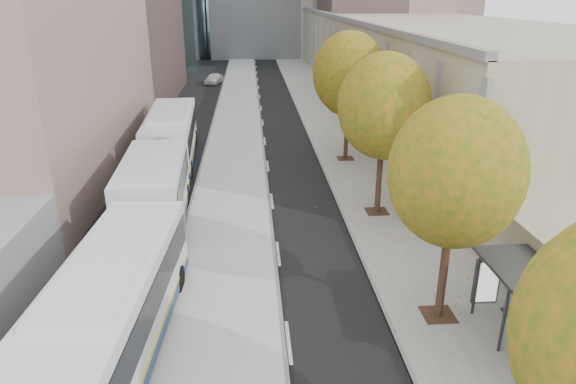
{
  "coord_description": "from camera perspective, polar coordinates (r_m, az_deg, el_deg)",
  "views": [
    {
      "loc": [
        -2.67,
        -1.52,
        10.42
      ],
      "look_at": [
        -1.16,
        18.84,
        2.5
      ],
      "focal_mm": 32.0,
      "sensor_mm": 36.0,
      "label": 1
    }
  ],
  "objects": [
    {
      "name": "distant_car",
      "position": [
        65.08,
        -8.26,
        12.36
      ],
      "size": [
        2.46,
        4.1,
        1.31
      ],
      "primitive_type": "imported",
      "rotation": [
        0.0,
        0.0,
        -0.26
      ],
      "color": "beige",
      "rests_on": "ground"
    },
    {
      "name": "bus_far",
      "position": [
        30.59,
        -13.47,
        4.12
      ],
      "size": [
        3.84,
        19.22,
        3.18
      ],
      "rotation": [
        0.0,
        0.0,
        0.06
      ],
      "color": "silver",
      "rests_on": "ground"
    },
    {
      "name": "bus_shelter",
      "position": [
        17.13,
        26.06,
        -9.91
      ],
      "size": [
        1.9,
        4.4,
        2.53
      ],
      "color": "#383A3F",
      "rests_on": "sidewalk"
    },
    {
      "name": "sidewalk",
      "position": [
        38.57,
        6.1,
        5.47
      ],
      "size": [
        4.75,
        150.0,
        0.08
      ],
      "primitive_type": "cube",
      "color": "gray",
      "rests_on": "ground"
    },
    {
      "name": "tree_e",
      "position": [
        33.46,
        6.78,
        12.92
      ],
      "size": [
        4.6,
        4.6,
        7.92
      ],
      "color": "black",
      "rests_on": "sidewalk"
    },
    {
      "name": "bus_platform",
      "position": [
        37.98,
        -5.92,
        5.28
      ],
      "size": [
        4.25,
        150.0,
        0.15
      ],
      "primitive_type": "cube",
      "color": "#B7B7B7",
      "rests_on": "ground"
    },
    {
      "name": "tree_d",
      "position": [
        24.84,
        10.61,
        9.35
      ],
      "size": [
        4.4,
        4.4,
        7.6
      ],
      "color": "black",
      "rests_on": "sidewalk"
    },
    {
      "name": "tree_c",
      "position": [
        16.64,
        18.14,
        2.02
      ],
      "size": [
        4.2,
        4.2,
        7.28
      ],
      "color": "black",
      "rests_on": "sidewalk"
    },
    {
      "name": "building_tan",
      "position": [
        68.3,
        11.64,
        15.39
      ],
      "size": [
        18.0,
        92.0,
        8.0
      ],
      "primitive_type": "cube",
      "color": "#9E927B",
      "rests_on": "ground"
    }
  ]
}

